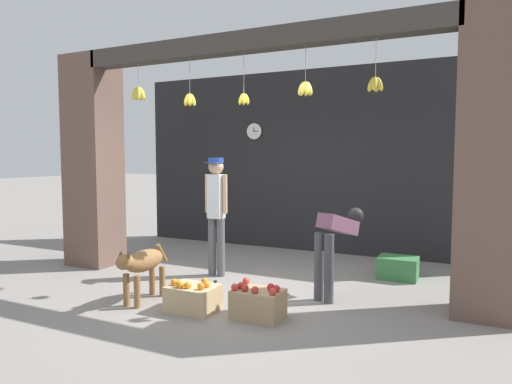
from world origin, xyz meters
The scene contains 13 objects.
ground_plane centered at (0.00, 0.00, 0.00)m, with size 60.00×60.00×0.00m, color gray.
shop_back_wall centered at (0.00, 2.70, 1.58)m, with size 6.71×0.12×3.15m, color #232326.
shop_pillar_left centered at (-2.70, 0.30, 1.58)m, with size 0.70×0.60×3.15m, color brown.
shop_pillar_right centered at (2.70, 0.30, 1.58)m, with size 0.70×0.60×3.15m, color brown.
storefront_awning centered at (-0.02, 0.12, 2.99)m, with size 4.81×0.27×0.87m.
dog centered at (-0.82, -0.87, 0.44)m, with size 0.26×0.89×0.65m.
shopkeeper centered at (-0.66, 0.50, 0.97)m, with size 0.34×0.27×1.64m.
worker_stooping centered at (1.10, 0.24, 0.68)m, with size 0.43×0.77×1.03m.
fruit_crate_oranges centered at (-0.14, -0.87, 0.15)m, with size 0.52×0.39×0.34m.
fruit_crate_apples centered at (0.58, -0.77, 0.16)m, with size 0.50×0.36×0.36m.
produce_box_green centered at (1.64, 1.42, 0.15)m, with size 0.52×0.40×0.30m, color #387A42.
water_bottle centered at (-0.10, -0.48, 0.11)m, with size 0.07×0.07×0.24m.
wall_clock centered at (-1.11, 2.63, 2.11)m, with size 0.31×0.03×0.31m.
Camera 1 is at (2.54, -4.89, 1.65)m, focal length 32.00 mm.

